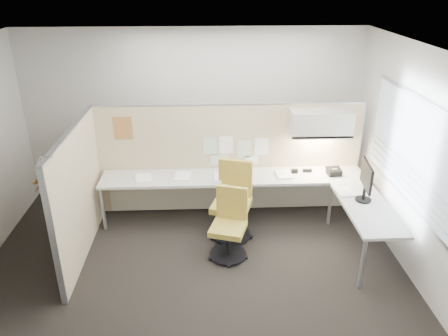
{
  "coord_description": "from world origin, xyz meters",
  "views": [
    {
      "loc": [
        0.18,
        -4.69,
        3.56
      ],
      "look_at": [
        0.43,
        0.8,
        1.08
      ],
      "focal_mm": 35.0,
      "sensor_mm": 36.0,
      "label": 1
    }
  ],
  "objects_px": {
    "chair_right": "(229,226)",
    "phone": "(334,171)",
    "chair_left": "(233,203)",
    "desk": "(256,187)",
    "monitor": "(366,180)"
  },
  "relations": [
    {
      "from": "chair_right",
      "to": "phone",
      "type": "height_order",
      "value": "chair_right"
    },
    {
      "from": "chair_left",
      "to": "chair_right",
      "type": "xyz_separation_m",
      "value": [
        -0.08,
        -0.51,
        -0.07
      ]
    },
    {
      "from": "desk",
      "to": "monitor",
      "type": "relative_size",
      "value": 7.37
    },
    {
      "from": "chair_right",
      "to": "phone",
      "type": "distance_m",
      "value": 1.92
    },
    {
      "from": "chair_left",
      "to": "phone",
      "type": "relative_size",
      "value": 4.9
    },
    {
      "from": "chair_right",
      "to": "monitor",
      "type": "bearing_deg",
      "value": 20.51
    },
    {
      "from": "desk",
      "to": "chair_right",
      "type": "relative_size",
      "value": 4.21
    },
    {
      "from": "chair_left",
      "to": "phone",
      "type": "height_order",
      "value": "chair_left"
    },
    {
      "from": "desk",
      "to": "chair_left",
      "type": "bearing_deg",
      "value": -140.81
    },
    {
      "from": "chair_left",
      "to": "desk",
      "type": "bearing_deg",
      "value": 56.65
    },
    {
      "from": "chair_left",
      "to": "phone",
      "type": "distance_m",
      "value": 1.65
    },
    {
      "from": "chair_left",
      "to": "chair_right",
      "type": "height_order",
      "value": "chair_left"
    },
    {
      "from": "chair_left",
      "to": "chair_right",
      "type": "bearing_deg",
      "value": -81.01
    },
    {
      "from": "chair_left",
      "to": "monitor",
      "type": "height_order",
      "value": "monitor"
    },
    {
      "from": "monitor",
      "to": "phone",
      "type": "height_order",
      "value": "monitor"
    }
  ]
}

